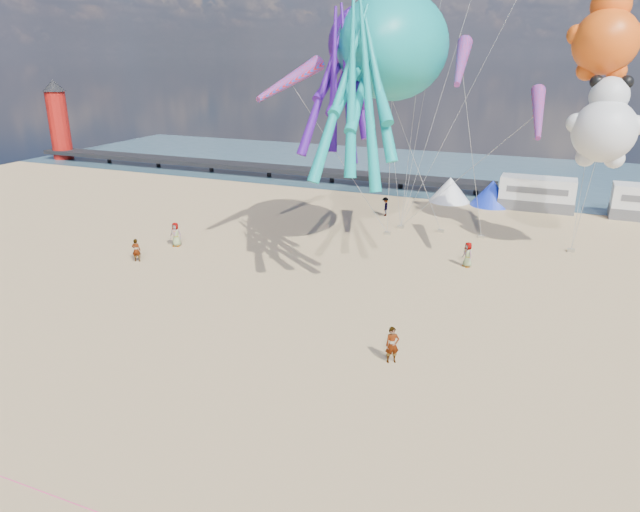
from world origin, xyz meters
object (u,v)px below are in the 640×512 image
(motorhome_0, at_px, (537,194))
(sandbag_a, at_px, (387,233))
(beachgoer_0, at_px, (468,255))
(kite_teddy_orange, at_px, (606,42))
(kite_octopus_teal, at_px, (394,46))
(sandbag_e, at_px, (401,227))
(kite_panda, at_px, (604,131))
(windsock_right, at_px, (538,113))
(beachgoer_2, at_px, (385,206))
(windsock_mid, at_px, (461,62))
(beachgoer_5, at_px, (136,250))
(tent_white, at_px, (450,189))
(lighthouse, at_px, (59,126))
(standing_person, at_px, (392,345))
(beachgoer_6, at_px, (176,234))
(sandbag_d, at_px, (481,237))
(tent_blue, at_px, (492,193))
(windsock_left, at_px, (290,81))
(sandbag_b, at_px, (441,231))
(sandbag_c, at_px, (571,250))
(kite_octopus_purple, at_px, (371,44))

(motorhome_0, xyz_separation_m, sandbag_a, (-10.53, -13.00, -1.39))
(beachgoer_0, distance_m, kite_teddy_orange, 16.57)
(kite_octopus_teal, height_order, kite_teddy_orange, kite_octopus_teal)
(sandbag_e, bearing_deg, beachgoer_0, -47.56)
(kite_panda, height_order, windsock_right, windsock_right)
(beachgoer_2, distance_m, windsock_mid, 17.24)
(motorhome_0, height_order, beachgoer_0, motorhome_0)
(beachgoer_5, bearing_deg, tent_white, -142.77)
(lighthouse, distance_m, standing_person, 67.94)
(lighthouse, relative_size, beachgoer_6, 4.90)
(standing_person, distance_m, kite_octopus_teal, 19.47)
(tent_white, height_order, windsock_mid, windsock_mid)
(beachgoer_0, distance_m, windsock_mid, 12.46)
(sandbag_d, distance_m, kite_panda, 11.68)
(beachgoer_0, bearing_deg, tent_blue, 135.13)
(sandbag_e, height_order, windsock_left, windsock_left)
(lighthouse, bearing_deg, windsock_left, -27.48)
(tent_white, xyz_separation_m, sandbag_d, (4.56, -11.00, -1.09))
(sandbag_d, relative_size, windsock_right, 0.10)
(beachgoer_2, distance_m, kite_octopus_teal, 17.74)
(beachgoer_5, bearing_deg, beachgoer_2, -144.11)
(standing_person, bearing_deg, sandbag_b, 64.50)
(motorhome_0, distance_m, beachgoer_0, 18.35)
(tent_blue, bearing_deg, kite_panda, -59.01)
(lighthouse, height_order, sandbag_a, lighthouse)
(sandbag_c, relative_size, kite_panda, 0.07)
(standing_person, relative_size, kite_octopus_teal, 0.13)
(lighthouse, xyz_separation_m, sandbag_e, (51.98, -14.85, -4.39))
(sandbag_d, xyz_separation_m, windsock_mid, (-1.62, -6.11, 13.08))
(tent_blue, distance_m, kite_teddy_orange, 18.86)
(beachgoer_6, distance_m, windsock_left, 14.31)
(standing_person, bearing_deg, lighthouse, 116.84)
(sandbag_e, xyz_separation_m, windsock_right, (9.87, -6.51, 10.17))
(beachgoer_0, bearing_deg, beachgoer_2, 173.75)
(sandbag_a, xyz_separation_m, kite_panda, (14.44, -0.18, 8.80))
(sandbag_e, xyz_separation_m, windsock_mid, (4.96, -6.26, 13.08))
(kite_panda, height_order, windsock_left, windsock_left)
(standing_person, relative_size, kite_teddy_orange, 0.25)
(lighthouse, xyz_separation_m, kite_octopus_teal, (52.98, -22.78, 9.66))
(sandbag_e, height_order, windsock_mid, windsock_mid)
(lighthouse, height_order, standing_person, lighthouse)
(standing_person, bearing_deg, tent_white, 65.05)
(kite_panda, bearing_deg, tent_white, 134.74)
(standing_person, distance_m, kite_octopus_purple, 21.57)
(sandbag_e, bearing_deg, beachgoer_2, 125.16)
(tent_blue, distance_m, windsock_mid, 20.92)
(sandbag_a, xyz_separation_m, windsock_left, (-5.07, -7.13, 11.93))
(sandbag_a, bearing_deg, lighthouse, 161.72)
(lighthouse, relative_size, beachgoer_0, 5.20)
(tent_blue, height_order, sandbag_c, tent_blue)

